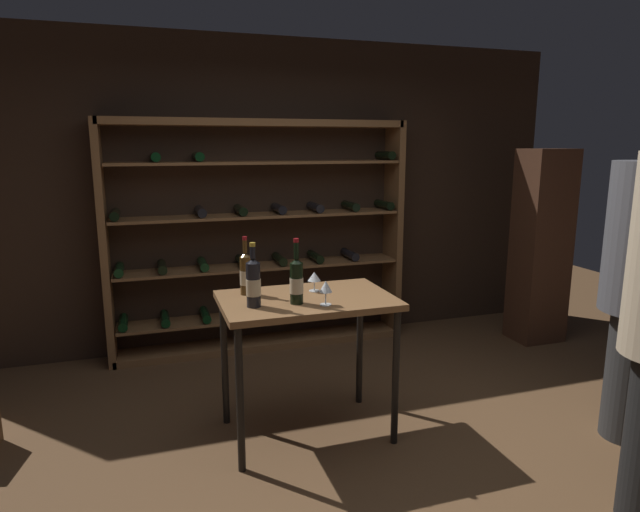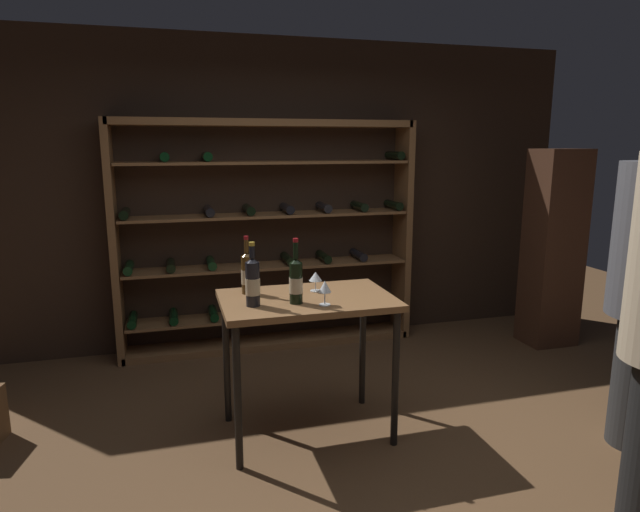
{
  "view_description": "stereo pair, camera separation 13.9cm",
  "coord_description": "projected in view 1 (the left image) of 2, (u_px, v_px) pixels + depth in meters",
  "views": [
    {
      "loc": [
        -1.05,
        -2.69,
        1.82
      ],
      "look_at": [
        -0.06,
        0.32,
        1.17
      ],
      "focal_mm": 30.55,
      "sensor_mm": 36.0,
      "label": 1
    },
    {
      "loc": [
        -0.92,
        -2.73,
        1.82
      ],
      "look_at": [
        -0.06,
        0.32,
        1.17
      ],
      "focal_mm": 30.55,
      "sensor_mm": 36.0,
      "label": 2
    }
  ],
  "objects": [
    {
      "name": "ground_plane",
      "position": [
        347.0,
        461.0,
        3.19
      ],
      "size": [
        10.39,
        10.39,
        0.0
      ],
      "primitive_type": "plane",
      "color": "brown"
    },
    {
      "name": "tasting_table",
      "position": [
        307.0,
        314.0,
        3.35
      ],
      "size": [
        1.05,
        0.68,
        0.9
      ],
      "color": "brown",
      "rests_on": "ground"
    },
    {
      "name": "wine_bottle_red_label",
      "position": [
        246.0,
        273.0,
        3.37
      ],
      "size": [
        0.07,
        0.07,
        0.37
      ],
      "color": "#4C3314",
      "rests_on": "tasting_table"
    },
    {
      "name": "display_cabinet",
      "position": [
        541.0,
        247.0,
        5.03
      ],
      "size": [
        0.44,
        0.36,
        1.78
      ],
      "primitive_type": "cube",
      "color": "#4C2D1E",
      "rests_on": "ground"
    },
    {
      "name": "wine_glass_stemmed_right",
      "position": [
        326.0,
        288.0,
        3.15
      ],
      "size": [
        0.08,
        0.08,
        0.15
      ],
      "color": "silver",
      "rests_on": "tasting_table"
    },
    {
      "name": "wine_bottle_green_slim",
      "position": [
        297.0,
        281.0,
        3.17
      ],
      "size": [
        0.08,
        0.08,
        0.39
      ],
      "color": "black",
      "rests_on": "tasting_table"
    },
    {
      "name": "back_wall",
      "position": [
        262.0,
        195.0,
        4.96
      ],
      "size": [
        5.8,
        0.1,
        2.74
      ],
      "primitive_type": "cube",
      "color": "#332319",
      "rests_on": "ground"
    },
    {
      "name": "wine_rack",
      "position": [
        259.0,
        239.0,
        4.81
      ],
      "size": [
        2.64,
        0.32,
        2.03
      ],
      "color": "brown",
      "rests_on": "ground"
    },
    {
      "name": "wine_glass_stemmed_left",
      "position": [
        314.0,
        277.0,
        3.45
      ],
      "size": [
        0.08,
        0.08,
        0.13
      ],
      "color": "silver",
      "rests_on": "tasting_table"
    },
    {
      "name": "wine_bottle_black_capsule",
      "position": [
        253.0,
        283.0,
        3.11
      ],
      "size": [
        0.09,
        0.09,
        0.38
      ],
      "color": "black",
      "rests_on": "tasting_table"
    }
  ]
}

